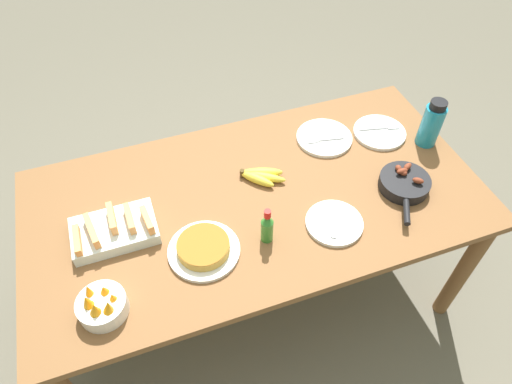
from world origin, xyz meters
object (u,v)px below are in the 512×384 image
Objects in this scene: skillet at (404,183)px; empty_plate_near_front at (334,223)px; melon_tray at (114,230)px; frittata_plate_center at (204,248)px; hot_sauce_bottle at (267,227)px; fruit_bowl_mango at (102,305)px; banana_bunch at (260,176)px; empty_plate_far_left at (324,138)px; water_bottle at (431,124)px; empty_plate_far_right at (379,132)px.

skillet is 1.37× the size of empty_plate_near_front.
empty_plate_near_front is at bearing -48.58° from skillet.
frittata_plate_center is (0.29, -0.18, -0.01)m from melon_tray.
melon_tray is at bearing -68.21° from skillet.
hot_sauce_bottle reaches higher than frittata_plate_center.
melon_tray reaches higher than skillet.
fruit_bowl_mango reaches higher than melon_tray.
skillet is at bearing 1.93° from frittata_plate_center.
empty_plate_near_front is 1.34× the size of hot_sauce_bottle.
melon_tray is at bearing 74.84° from fruit_bowl_mango.
banana_bunch is 0.79m from fruit_bowl_mango.
empty_plate_far_left is 1.12× the size of water_bottle.
hot_sauce_bottle is (-0.61, -0.05, 0.04)m from skillet.
empty_plate_near_front and empty_plate_far_right have the same top height.
empty_plate_near_front is 0.66m from water_bottle.
water_bottle is 1.37× the size of hot_sauce_bottle.
banana_bunch is 0.71× the size of frittata_plate_center.
water_bottle reaches higher than hot_sauce_bottle.
empty_plate_far_left is at bearing 157.98° from water_bottle.
fruit_bowl_mango is (-0.87, -0.07, 0.03)m from empty_plate_near_front.
empty_plate_far_right is 1.05× the size of water_bottle.
hot_sauce_bottle reaches higher than skillet.
banana_bunch is 0.31m from hot_sauce_bottle.
water_bottle is at bearing 16.79° from hot_sauce_bottle.
hot_sauce_bottle is (-0.27, 0.02, 0.06)m from empty_plate_near_front.
melon_tray is at bearing 164.07° from empty_plate_near_front.
empty_plate_near_front is 1.35× the size of fruit_bowl_mango.
water_bottle reaches higher than empty_plate_far_left.
frittata_plate_center reaches higher than empty_plate_far_right.
hot_sauce_bottle is (-0.08, -0.29, 0.05)m from banana_bunch.
frittata_plate_center is at bearing -167.74° from water_bottle.
melon_tray is at bearing -171.85° from empty_plate_far_right.
empty_plate_far_right is at bearing 19.96° from fruit_bowl_mango.
empty_plate_far_left is at bearing 13.17° from melon_tray.
melon_tray is 1.23m from empty_plate_far_right.
banana_bunch is 0.61m from melon_tray.
frittata_plate_center is at bearing -31.84° from melon_tray.
banana_bunch reaches higher than empty_plate_near_front.
hot_sauce_bottle is at bearing -163.21° from water_bottle.
hot_sauce_bottle is at bearing -135.61° from empty_plate_far_left.
empty_plate_near_front is 0.58m from empty_plate_far_right.
banana_bunch is 0.78m from water_bottle.
skillet is 0.85m from frittata_plate_center.
fruit_bowl_mango reaches higher than empty_plate_far_right.
fruit_bowl_mango is at bearing -105.16° from melon_tray.
melon_tray reaches higher than empty_plate_far_right.
melon_tray is at bearing 148.16° from frittata_plate_center.
melon_tray is 1.90× the size of hot_sauce_bottle.
empty_plate_near_front is at bearing -5.28° from hot_sauce_bottle.
fruit_bowl_mango is 1.00× the size of hot_sauce_bottle.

